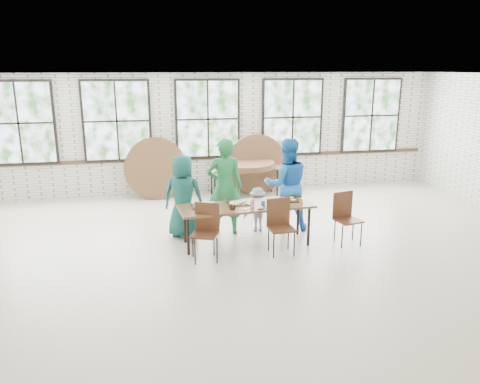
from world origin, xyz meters
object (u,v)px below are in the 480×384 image
object	(u,v)px
chair_near_left	(206,227)
chair_near_right	(280,221)
dining_table	(246,208)
storage_table	(244,169)

from	to	relation	value
chair_near_left	chair_near_right	world-z (taller)	same
dining_table	chair_near_left	world-z (taller)	chair_near_left
dining_table	storage_table	distance (m)	3.30
chair_near_left	chair_near_right	xyz separation A→B (m)	(1.29, 0.03, 0.00)
chair_near_left	dining_table	bearing A→B (deg)	54.28
dining_table	storage_table	world-z (taller)	same
dining_table	chair_near_left	xyz separation A→B (m)	(-0.80, -0.49, -0.13)
chair_near_left	storage_table	size ratio (longest dim) A/B	0.52
chair_near_left	storage_table	world-z (taller)	chair_near_left
dining_table	chair_near_right	size ratio (longest dim) A/B	2.59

